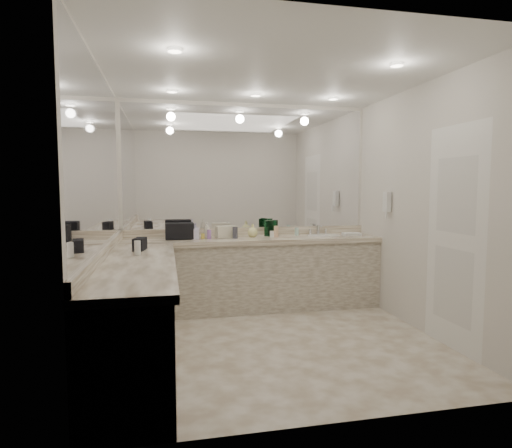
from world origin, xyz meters
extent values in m
plane|color=beige|center=(0.00, 0.00, 0.00)|extent=(3.20, 3.20, 0.00)
plane|color=white|center=(0.00, 0.00, 2.60)|extent=(3.20, 3.20, 0.00)
cube|color=beige|center=(0.00, 1.50, 1.30)|extent=(3.20, 0.02, 2.60)
cube|color=beige|center=(-1.60, 0.00, 1.30)|extent=(0.02, 3.00, 2.60)
cube|color=beige|center=(1.60, 0.00, 1.30)|extent=(0.02, 3.00, 2.60)
cube|color=beige|center=(0.00, 1.20, 0.42)|extent=(3.20, 0.60, 0.84)
cube|color=silver|center=(0.00, 1.19, 0.87)|extent=(3.20, 0.64, 0.06)
cube|color=beige|center=(-1.30, -0.30, 0.42)|extent=(0.60, 2.40, 0.84)
cube|color=silver|center=(-1.29, -0.30, 0.87)|extent=(0.64, 2.42, 0.06)
cube|color=silver|center=(0.00, 1.48, 0.95)|extent=(3.20, 0.04, 0.10)
cube|color=silver|center=(-1.58, 0.00, 0.95)|extent=(0.04, 3.00, 0.10)
cube|color=white|center=(0.00, 1.49, 1.77)|extent=(3.12, 0.01, 1.55)
cube|color=white|center=(-1.59, 0.00, 1.77)|extent=(0.01, 2.92, 1.55)
cylinder|color=white|center=(0.95, 1.20, 0.90)|extent=(0.44, 0.44, 0.03)
cube|color=silver|center=(0.95, 1.41, 0.97)|extent=(0.24, 0.16, 0.14)
cube|color=white|center=(1.56, 0.70, 1.35)|extent=(0.06, 0.10, 0.24)
cube|color=white|center=(1.59, -0.50, 1.05)|extent=(0.02, 0.82, 2.10)
cube|color=black|center=(-0.88, 1.22, 1.00)|extent=(0.34, 0.22, 0.19)
cube|color=black|center=(-1.30, 0.39, 0.96)|extent=(0.14, 0.24, 0.12)
cube|color=beige|center=(-0.31, 1.27, 0.97)|extent=(0.27, 0.19, 0.14)
cube|color=white|center=(1.30, 1.12, 0.92)|extent=(0.23, 0.16, 0.04)
cylinder|color=white|center=(-1.30, 0.03, 0.97)|extent=(0.06, 0.06, 0.13)
imported|color=silver|center=(-0.55, 1.22, 1.00)|extent=(0.08, 0.08, 0.20)
imported|color=silver|center=(-0.69, 1.16, 1.00)|extent=(0.10, 0.10, 0.20)
imported|color=#EAE691|center=(0.03, 1.26, 0.98)|extent=(0.17, 0.17, 0.17)
cylinder|color=#114F28|center=(0.23, 1.32, 1.00)|extent=(0.07, 0.07, 0.20)
cylinder|color=#114F28|center=(0.28, 1.32, 1.00)|extent=(0.06, 0.06, 0.20)
cylinder|color=#114F28|center=(0.26, 1.28, 1.00)|extent=(0.07, 0.07, 0.21)
cylinder|color=#114F28|center=(0.34, 1.34, 1.00)|extent=(0.06, 0.06, 0.20)
cylinder|color=#3F3F4C|center=(-0.75, 1.27, 0.94)|extent=(0.04, 0.04, 0.09)
cylinder|color=#F2D84C|center=(-0.60, 1.21, 0.93)|extent=(0.04, 0.04, 0.06)
cylinder|color=white|center=(0.27, 1.20, 0.94)|extent=(0.06, 0.06, 0.08)
cylinder|color=#3F3F4C|center=(-0.22, 1.15, 0.97)|extent=(0.06, 0.06, 0.14)
cylinder|color=#9966B2|center=(-0.53, 1.15, 0.96)|extent=(0.05, 0.05, 0.11)
cylinder|color=#E0B28C|center=(0.31, 1.17, 0.97)|extent=(0.06, 0.06, 0.14)
cylinder|color=silver|center=(0.62, 1.30, 0.95)|extent=(0.05, 0.05, 0.10)
camera|label=1|loc=(-1.04, -3.98, 1.52)|focal=30.00mm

